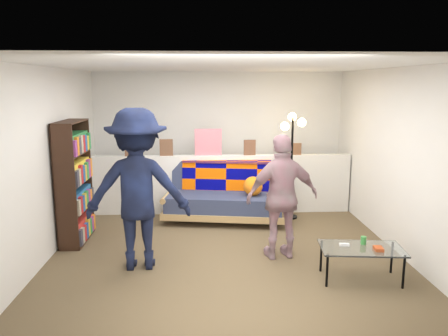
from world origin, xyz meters
name	(u,v)px	position (x,y,z in m)	size (l,w,h in m)	color
ground	(225,251)	(0.00, 0.00, 0.00)	(5.00, 5.00, 0.00)	brown
room_shell	(224,122)	(0.00, 0.47, 1.67)	(4.60, 5.05, 2.45)	silver
half_wall_ledge	(220,184)	(0.00, 1.80, 0.50)	(4.45, 0.15, 1.00)	silver
ledge_decor	(207,145)	(-0.23, 1.78, 1.18)	(2.97, 0.02, 0.45)	brown
futon_sofa	(226,197)	(0.08, 1.38, 0.39)	(2.04, 1.19, 0.83)	tan
bookshelf	(74,186)	(-2.08, 0.52, 0.79)	(0.28, 0.85, 1.69)	black
coffee_table	(362,250)	(1.49, -0.92, 0.36)	(0.96, 0.59, 0.47)	black
floor_lamp	(292,144)	(1.16, 1.46, 1.23)	(0.40, 0.31, 1.73)	black
person_left	(138,189)	(-1.06, -0.42, 0.96)	(1.24, 0.71, 1.92)	black
person_right	(282,197)	(0.70, -0.22, 0.79)	(0.93, 0.39, 1.59)	pink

